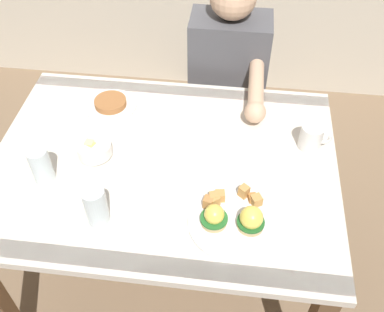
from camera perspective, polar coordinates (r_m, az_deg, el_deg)
name	(u,v)px	position (r m, az deg, el deg)	size (l,w,h in m)	color
ground_plane	(171,269)	(2.15, -2.76, -14.27)	(6.00, 6.00, 0.00)	#7F664C
dining_table	(165,181)	(1.63, -3.54, -3.24)	(1.20, 0.90, 0.74)	silver
eggs_benedict_plate	(233,218)	(1.37, 5.24, -7.95)	(0.27, 0.27, 0.09)	white
fruit_bowl	(95,149)	(1.58, -12.35, 0.88)	(0.12, 0.12, 0.06)	white
coffee_mug	(312,136)	(1.62, 15.07, 2.44)	(0.11, 0.08, 0.09)	white
fork	(191,117)	(1.71, -0.14, 5.01)	(0.08, 0.15, 0.00)	silver
water_glass_near	(42,167)	(1.53, -18.67, -1.33)	(0.07, 0.07, 0.13)	silver
water_glass_far	(96,207)	(1.37, -12.14, -6.45)	(0.07, 0.07, 0.13)	silver
side_plate	(111,105)	(1.78, -10.35, 6.49)	(0.20, 0.20, 0.04)	white
diner_person	(228,82)	(2.04, 4.60, 9.40)	(0.34, 0.54, 1.14)	#33333D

